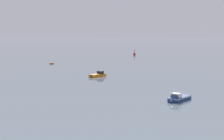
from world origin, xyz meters
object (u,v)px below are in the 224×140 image
(motorboat_moored_1, at_px, (177,99))
(channel_buoy, at_px, (134,54))
(motorboat_moored_4, at_px, (100,75))
(rowboat_moored_6, at_px, (52,63))

(motorboat_moored_1, bearing_deg, channel_buoy, -140.03)
(motorboat_moored_1, xyz_separation_m, channel_buoy, (-21.76, 82.05, 0.21))
(motorboat_moored_1, bearing_deg, motorboat_moored_4, -115.82)
(channel_buoy, bearing_deg, motorboat_moored_4, -85.65)
(motorboat_moored_1, bearing_deg, rowboat_moored_6, -113.56)
(motorboat_moored_1, relative_size, rowboat_moored_6, 1.49)
(motorboat_moored_4, relative_size, channel_buoy, 1.96)
(rowboat_moored_6, bearing_deg, channel_buoy, 142.01)
(motorboat_moored_1, distance_m, motorboat_moored_4, 27.17)
(channel_buoy, bearing_deg, rowboat_moored_6, -112.44)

